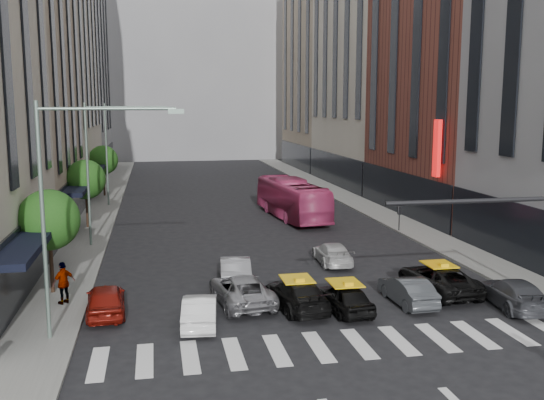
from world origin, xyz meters
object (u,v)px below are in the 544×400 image
car_white_front (200,310)px  bus (292,199)px  streetlamp_mid (103,155)px  pedestrian_far (64,283)px  streetlamp_near (68,189)px  streetlamp_far (117,140)px  taxi_left (297,294)px  taxi_center (344,298)px  car_red (106,299)px

car_white_front → bus: 24.39m
streetlamp_mid → pedestrian_far: streetlamp_mid is taller
streetlamp_near → streetlamp_far: 32.00m
streetlamp_near → car_white_front: 7.18m
bus → streetlamp_mid: bearing=21.2°
streetlamp_near → taxi_left: (9.23, 1.85, -5.23)m
taxi_center → car_red: bearing=-15.4°
streetlamp_near → car_red: (0.95, 2.67, -5.22)m
taxi_left → taxi_center: taxi_left is taller
streetlamp_mid → taxi_left: streetlamp_mid is taller
streetlamp_near → pedestrian_far: 6.39m
streetlamp_mid → pedestrian_far: size_ratio=4.68×
car_red → taxi_left: size_ratio=0.86×
taxi_center → car_white_front: bearing=-2.6°
streetlamp_far → taxi_center: size_ratio=2.37×
streetlamp_near → car_red: bearing=70.5°
bus → pedestrian_far: size_ratio=5.83×
streetlamp_far → pedestrian_far: size_ratio=4.68×
streetlamp_near → taxi_center: streetlamp_near is taller
streetlamp_far → car_red: (0.95, -29.33, -5.22)m
taxi_left → streetlamp_near: bearing=3.9°
pedestrian_far → taxi_center: bearing=124.2°
car_red → car_white_front: bearing=148.9°
streetlamp_mid → car_red: (0.95, -13.33, -5.22)m
streetlamp_near → taxi_center: bearing=5.4°
streetlamp_near → taxi_center: size_ratio=2.37×
streetlamp_mid → car_white_front: size_ratio=2.32×
car_red → streetlamp_mid: bearing=-89.4°
car_white_front → taxi_center: bearing=-169.9°
streetlamp_far → taxi_left: 31.97m
streetlamp_mid → car_red: 14.35m
streetlamp_far → bus: 17.00m
car_red → taxi_center: size_ratio=1.06×
car_white_front → taxi_left: (4.39, 1.21, 0.04)m
taxi_center → bus: 22.38m
streetlamp_mid → pedestrian_far: 12.85m
streetlamp_far → taxi_left: size_ratio=1.93×
streetlamp_mid → streetlamp_far: same height
streetlamp_mid → streetlamp_far: 16.00m
streetlamp_mid → taxi_left: (9.23, -14.15, -5.23)m
car_white_front → taxi_left: 4.55m
streetlamp_near → taxi_left: bearing=11.3°
streetlamp_mid → bus: streetlamp_mid is taller
taxi_left → streetlamp_mid: bearing=-64.3°
taxi_left → pedestrian_far: size_ratio=2.42×
streetlamp_mid → taxi_center: streetlamp_mid is taller
car_white_front → car_red: bearing=-21.3°
streetlamp_near → taxi_center: (11.19, 1.06, -5.26)m
streetlamp_mid → streetlamp_far: bearing=90.0°
car_white_front → taxi_left: taxi_left is taller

